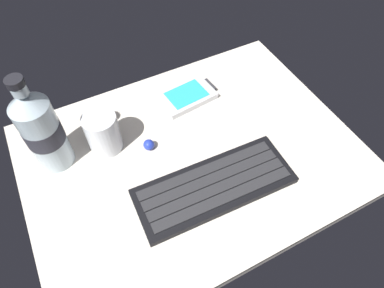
# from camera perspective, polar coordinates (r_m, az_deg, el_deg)

# --- Properties ---
(ground_plane) EXTENTS (0.64, 0.48, 0.03)m
(ground_plane) POSITION_cam_1_polar(r_m,az_deg,el_deg) (0.67, 0.09, -2.17)
(ground_plane) COLOR beige
(keyboard) EXTENTS (0.29, 0.12, 0.02)m
(keyboard) POSITION_cam_1_polar(r_m,az_deg,el_deg) (0.62, 3.61, -7.11)
(keyboard) COLOR black
(keyboard) RESTS_ON ground_plane
(handheld_device) EXTENTS (0.13, 0.09, 0.02)m
(handheld_device) POSITION_cam_1_polar(r_m,az_deg,el_deg) (0.76, -0.82, 8.09)
(handheld_device) COLOR silver
(handheld_device) RESTS_ON ground_plane
(juice_cup) EXTENTS (0.06, 0.06, 0.09)m
(juice_cup) POSITION_cam_1_polar(r_m,az_deg,el_deg) (0.67, -14.71, 1.66)
(juice_cup) COLOR silver
(juice_cup) RESTS_ON ground_plane
(water_bottle) EXTENTS (0.07, 0.07, 0.21)m
(water_bottle) POSITION_cam_1_polar(r_m,az_deg,el_deg) (0.64, -23.97, 2.17)
(water_bottle) COLOR silver
(water_bottle) RESTS_ON ground_plane
(trackball_mouse) EXTENTS (0.02, 0.02, 0.02)m
(trackball_mouse) POSITION_cam_1_polar(r_m,az_deg,el_deg) (0.67, -7.28, -0.12)
(trackball_mouse) COLOR #2338B2
(trackball_mouse) RESTS_ON ground_plane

